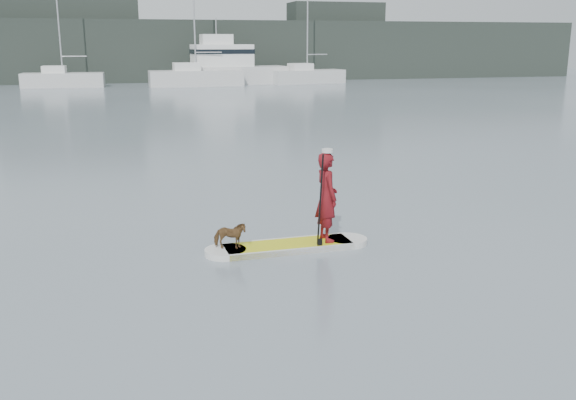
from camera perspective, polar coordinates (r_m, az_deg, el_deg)
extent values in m
plane|color=slate|center=(16.22, 5.44, -0.32)|extent=(140.00, 140.00, 0.00)
cube|color=yellow|center=(12.63, 0.00, -4.14)|extent=(2.52, 0.87, 0.12)
cylinder|color=silver|center=(12.35, -5.59, -4.63)|extent=(0.80, 0.80, 0.12)
cylinder|color=silver|center=(13.03, 5.29, -3.64)|extent=(0.80, 0.80, 0.12)
cube|color=silver|center=(12.97, -0.46, -3.65)|extent=(2.50, 0.13, 0.12)
cube|color=silver|center=(12.30, 0.49, -4.65)|extent=(2.50, 0.13, 0.12)
imported|color=maroon|center=(12.61, 3.46, 0.27)|extent=(0.48, 0.68, 1.77)
cylinder|color=silver|center=(12.43, 3.52, 4.40)|extent=(0.22, 0.22, 0.07)
imported|color=brown|center=(12.27, -5.19, -3.17)|extent=(0.67, 0.42, 0.52)
cylinder|color=black|center=(12.26, 2.88, -0.14)|extent=(0.04, 0.30, 1.89)
cube|color=black|center=(12.51, 2.83, -4.14)|extent=(0.10, 0.02, 0.32)
cube|color=silver|center=(60.86, -19.35, 10.03)|extent=(7.04, 2.62, 1.25)
cube|color=white|center=(60.90, -20.08, 10.85)|extent=(2.01, 1.70, 0.62)
cylinder|color=#B7B7BC|center=(60.79, -19.74, 14.71)|extent=(0.12, 0.12, 8.72)
cylinder|color=#B7B7BC|center=(60.66, -18.48, 12.02)|extent=(2.14, 0.18, 0.09)
cube|color=silver|center=(59.63, -8.16, 10.66)|extent=(8.41, 2.78, 1.39)
cube|color=white|center=(59.47, -9.01, 11.63)|extent=(2.38, 1.86, 0.70)
cylinder|color=#B7B7BC|center=(59.60, -8.37, 16.49)|extent=(0.14, 0.14, 10.73)
cylinder|color=#B7B7BC|center=(59.73, -7.08, 12.90)|extent=(2.39, 0.16, 0.10)
cube|color=silver|center=(62.93, 1.71, 10.91)|extent=(7.58, 3.75, 1.27)
cube|color=white|center=(62.55, 1.12, 11.76)|extent=(2.32, 2.02, 0.63)
cylinder|color=#B7B7BC|center=(62.87, 1.75, 15.70)|extent=(0.13, 0.13, 9.25)
cylinder|color=#B7B7BC|center=(63.37, 2.62, 12.81)|extent=(2.15, 0.52, 0.09)
cube|color=silver|center=(61.86, -4.91, 10.99)|extent=(10.30, 3.88, 1.65)
cube|color=white|center=(61.55, -5.88, 12.66)|extent=(5.72, 2.91, 2.02)
cube|color=white|center=(61.42, -6.39, 14.01)|extent=(2.95, 1.93, 0.92)
cube|color=black|center=(61.54, -5.89, 13.00)|extent=(5.83, 2.98, 0.41)
cylinder|color=#B7B7BC|center=(61.43, -6.42, 15.12)|extent=(0.09, 0.09, 1.47)
cube|color=black|center=(67.97, -10.41, 12.91)|extent=(90.00, 6.00, 6.00)
cube|color=black|center=(68.89, -19.09, 13.65)|extent=(14.00, 4.00, 9.00)
cube|color=black|center=(72.64, 4.21, 13.94)|extent=(10.00, 4.00, 8.00)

